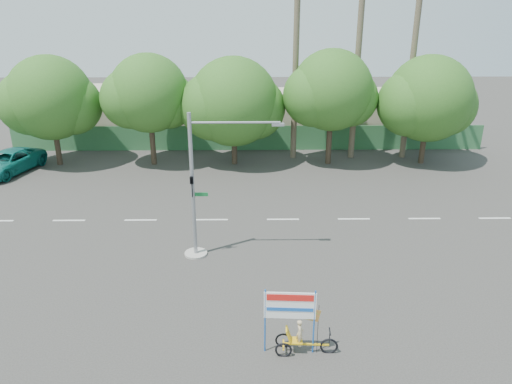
{
  "coord_description": "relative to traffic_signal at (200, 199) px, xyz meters",
  "views": [
    {
      "loc": [
        0.16,
        -17.47,
        11.79
      ],
      "look_at": [
        0.42,
        3.38,
        3.5
      ],
      "focal_mm": 35.0,
      "sensor_mm": 36.0,
      "label": 1
    }
  ],
  "objects": [
    {
      "name": "ground",
      "position": [
        2.2,
        -3.98,
        -2.92
      ],
      "size": [
        120.0,
        120.0,
        0.0
      ],
      "primitive_type": "plane",
      "color": "#33302D",
      "rests_on": "ground"
    },
    {
      "name": "fence",
      "position": [
        2.2,
        17.52,
        -1.92
      ],
      "size": [
        38.0,
        0.08,
        2.0
      ],
      "primitive_type": "cube",
      "color": "#336B3D",
      "rests_on": "ground"
    },
    {
      "name": "building_left",
      "position": [
        -7.8,
        22.02,
        -0.92
      ],
      "size": [
        12.0,
        8.0,
        4.0
      ],
      "primitive_type": "cube",
      "color": "#BEAE97",
      "rests_on": "ground"
    },
    {
      "name": "building_right",
      "position": [
        10.2,
        22.02,
        -1.12
      ],
      "size": [
        14.0,
        8.0,
        3.6
      ],
      "primitive_type": "cube",
      "color": "#BEAE97",
      "rests_on": "ground"
    },
    {
      "name": "tree_far_left",
      "position": [
        -11.85,
        14.02,
        1.84
      ],
      "size": [
        7.14,
        6.0,
        7.96
      ],
      "color": "#473828",
      "rests_on": "ground"
    },
    {
      "name": "tree_left",
      "position": [
        -4.85,
        14.02,
        2.14
      ],
      "size": [
        6.66,
        5.6,
        8.07
      ],
      "color": "#473828",
      "rests_on": "ground"
    },
    {
      "name": "tree_center",
      "position": [
        1.14,
        14.02,
        1.55
      ],
      "size": [
        7.62,
        6.4,
        7.85
      ],
      "color": "#473828",
      "rests_on": "ground"
    },
    {
      "name": "tree_right",
      "position": [
        8.15,
        14.02,
        2.32
      ],
      "size": [
        6.9,
        5.8,
        8.36
      ],
      "color": "#473828",
      "rests_on": "ground"
    },
    {
      "name": "tree_far_right",
      "position": [
        15.15,
        14.02,
        1.73
      ],
      "size": [
        7.38,
        6.2,
        7.94
      ],
      "color": "#473828",
      "rests_on": "ground"
    },
    {
      "name": "palm_tall",
      "position": [
        10.2,
        15.52,
        7.55
      ],
      "size": [
        3.73,
        3.79,
        17.45
      ],
      "color": "#70604C",
      "rests_on": "ground"
    },
    {
      "name": "palm_mid",
      "position": [
        14.2,
        15.52,
        6.48
      ],
      "size": [
        3.73,
        3.79,
        15.45
      ],
      "color": "#70604C",
      "rests_on": "ground"
    },
    {
      "name": "palm_short",
      "position": [
        5.7,
        15.52,
        5.94
      ],
      "size": [
        3.73,
        3.79,
        14.45
      ],
      "color": "#70604C",
      "rests_on": "ground"
    },
    {
      "name": "traffic_signal",
      "position": [
        0.0,
        0.0,
        0.0
      ],
      "size": [
        4.72,
        1.1,
        7.0
      ],
      "color": "gray",
      "rests_on": "ground"
    },
    {
      "name": "trike_billboard",
      "position": [
        3.94,
        -7.15,
        -1.88
      ],
      "size": [
        2.62,
        0.63,
        2.57
      ],
      "rotation": [
        0.0,
        0.0,
        -0.06
      ],
      "color": "black",
      "rests_on": "ground"
    },
    {
      "name": "pickup_truck",
      "position": [
        -14.7,
        12.15,
        -2.14
      ],
      "size": [
        4.16,
        6.15,
        1.57
      ],
      "primitive_type": "imported",
      "rotation": [
        0.0,
        0.0,
        -0.3
      ],
      "color": "#0F6E65",
      "rests_on": "ground"
    }
  ]
}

